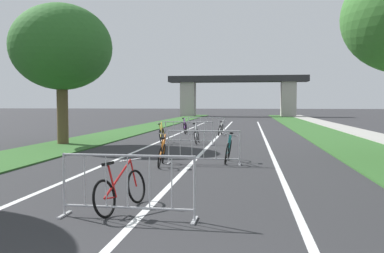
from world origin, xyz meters
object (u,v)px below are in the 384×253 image
bicycle_red_5 (121,190)px  tree_left_oak_near (61,48)px  crowd_barrier_second (204,148)px  bicycle_purple_2 (185,127)px  bicycle_teal_3 (228,150)px  crowd_barrier_third (189,133)px  crowd_barrier_nearest (128,187)px  bicycle_orange_0 (162,154)px  bicycle_silver_1 (196,135)px  crowd_barrier_fourth (206,126)px  bicycle_yellow_6 (162,135)px  bicycle_white_4 (221,129)px

bicycle_red_5 → tree_left_oak_near: bearing=132.9°
crowd_barrier_second → bicycle_purple_2: size_ratio=1.35×
bicycle_teal_3 → bicycle_red_5: bicycle_teal_3 is taller
bicycle_red_5 → crowd_barrier_third: bearing=105.7°
crowd_barrier_nearest → bicycle_orange_0: 5.74m
bicycle_orange_0 → bicycle_purple_2: bearing=90.2°
bicycle_silver_1 → bicycle_purple_2: bicycle_silver_1 is taller
crowd_barrier_second → tree_left_oak_near: bearing=143.4°
crowd_barrier_fourth → tree_left_oak_near: bearing=-129.7°
bicycle_teal_3 → tree_left_oak_near: bearing=-29.2°
bicycle_orange_0 → bicycle_yellow_6: bearing=96.4°
crowd_barrier_nearest → crowd_barrier_third: bearing=93.7°
bicycle_teal_3 → bicycle_yellow_6: bearing=-58.3°
crowd_barrier_nearest → crowd_barrier_third: (-0.80, 12.26, 0.00)m
crowd_barrier_fourth → bicycle_teal_3: size_ratio=1.34×
crowd_barrier_third → bicycle_white_4: crowd_barrier_third is taller
crowd_barrier_nearest → crowd_barrier_third: size_ratio=1.00×
crowd_barrier_fourth → bicycle_yellow_6: 5.91m
crowd_barrier_second → bicycle_purple_2: 13.11m
crowd_barrier_nearest → crowd_barrier_second: (0.56, 6.13, 0.00)m
bicycle_teal_3 → bicycle_yellow_6: size_ratio=0.95×
bicycle_orange_0 → bicycle_silver_1: (0.14, 7.04, 0.03)m
bicycle_teal_3 → bicycle_red_5: size_ratio=0.99×
crowd_barrier_third → bicycle_silver_1: (0.29, 0.48, -0.13)m
crowd_barrier_fourth → bicycle_purple_2: (-1.39, 0.59, -0.14)m
tree_left_oak_near → crowd_barrier_nearest: bearing=-60.3°
bicycle_red_5 → bicycle_orange_0: bearing=107.4°
bicycle_orange_0 → crowd_barrier_nearest: bearing=-89.1°
bicycle_orange_0 → bicycle_teal_3: (1.95, 0.99, 0.03)m
tree_left_oak_near → bicycle_purple_2: tree_left_oak_near is taller
tree_left_oak_near → crowd_barrier_second: size_ratio=2.81×
bicycle_white_4 → bicycle_red_5: bearing=-87.2°
bicycle_teal_3 → bicycle_white_4: (-1.02, 11.24, -0.03)m
tree_left_oak_near → crowd_barrier_third: bearing=9.0°
bicycle_white_4 → crowd_barrier_nearest: bearing=-86.3°
crowd_barrier_fourth → bicycle_teal_3: 11.87m
crowd_barrier_third → bicycle_white_4: bearing=79.3°
crowd_barrier_third → bicycle_red_5: size_ratio=1.33×
tree_left_oak_near → crowd_barrier_third: (5.68, 0.90, -3.87)m
crowd_barrier_nearest → bicycle_purple_2: size_ratio=1.35×
bicycle_yellow_6 → bicycle_orange_0: bearing=-82.9°
crowd_barrier_third → bicycle_white_4: size_ratio=1.36×
crowd_barrier_fourth → crowd_barrier_second: bearing=-84.4°
tree_left_oak_near → bicycle_orange_0: bearing=-44.2°
crowd_barrier_third → bicycle_silver_1: size_ratio=1.30×
crowd_barrier_second → bicycle_silver_1: 6.70m
bicycle_white_4 → bicycle_yellow_6: 5.77m
crowd_barrier_second → bicycle_white_4: crowd_barrier_second is taller
bicycle_red_5 → bicycle_purple_2: bearing=108.5°
bicycle_teal_3 → crowd_barrier_fourth: bearing=-78.8°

